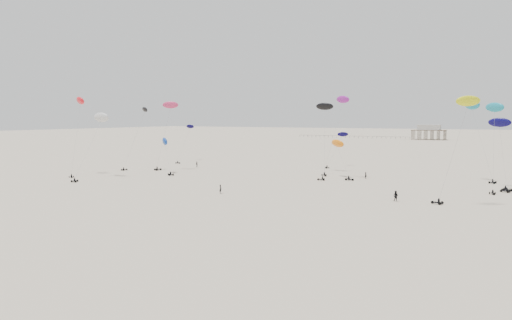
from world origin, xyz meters
The scene contains 21 objects.
ground_plane centered at (0.00, 200.00, 0.00)m, with size 900.00×900.00×0.00m, color beige.
pavilion_main centered at (-10.00, 350.00, 4.22)m, with size 21.00×13.00×9.80m.
pier_fence centered at (-62.00, 350.00, 0.77)m, with size 80.20×0.20×1.50m.
rig_0 centered at (38.45, 118.80, 14.12)m, with size 4.47×10.81×18.33m.
rig_1 centered at (-51.95, 115.34, 12.06)m, with size 6.30×7.51×17.94m.
rig_2 centered at (3.80, 123.94, 15.48)m, with size 5.47×11.13×20.71m.
rig_3 centered at (-5.45, 151.49, 6.86)m, with size 3.59×13.01×13.84m.
rig_4 centered at (-59.05, 100.62, 16.92)m, with size 9.22×11.74×21.23m.
rig_5 centered at (-45.44, 120.03, 14.15)m, with size 4.86×7.54×19.49m.
rig_6 centered at (-4.09, 135.65, 15.32)m, with size 8.18×14.06×20.62m.
rig_7 centered at (-57.15, 145.35, 8.26)m, with size 7.27×14.96×17.76m.
rig_10 centered at (34.17, 97.55, 13.45)m, with size 7.53×4.86×18.77m.
rig_11 centered at (-39.87, 112.05, 6.85)m, with size 8.77×8.09×10.42m.
rig_12 centered at (3.89, 124.83, 6.97)m, with size 8.83×9.03×10.58m.
rig_13 centered at (-49.96, 98.22, 13.10)m, with size 7.08×14.39×18.18m.
rig_14 centered at (33.81, 134.00, 14.83)m, with size 8.80×8.58×19.07m.
rig_15 centered at (39.53, 123.90, 11.34)m, with size 5.50×11.38×15.83m.
spectator_0 centered at (-8.37, 88.90, 0.00)m, with size 0.74×0.51×2.03m, color black.
spectator_1 centered at (24.07, 95.73, 0.00)m, with size 1.09×0.63×2.22m, color black.
spectator_2 centered at (-41.94, 129.29, 0.00)m, with size 1.15×0.62×1.94m, color black.
spectator_3 centered at (10.41, 125.28, 0.00)m, with size 0.71×0.49×1.94m, color black.
Camera 1 is at (43.17, 6.59, 15.00)m, focal length 35.00 mm.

